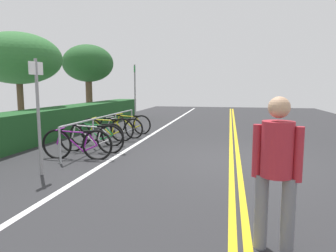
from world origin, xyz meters
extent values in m
cube|color=#2B2B2D|center=(0.00, 0.00, -0.03)|extent=(37.38, 12.76, 0.05)
cube|color=gold|center=(0.00, -0.08, 0.00)|extent=(33.64, 0.10, 0.00)
cube|color=gold|center=(0.00, 0.08, 0.00)|extent=(33.64, 0.10, 0.00)
cube|color=white|center=(0.00, 2.85, 0.00)|extent=(33.64, 0.12, 0.00)
cylinder|color=#9EA0A5|center=(-1.01, 3.80, 0.41)|extent=(0.05, 0.05, 0.82)
cylinder|color=#9EA0A5|center=(0.68, 3.80, 0.41)|extent=(0.05, 0.05, 0.82)
cylinder|color=#9EA0A5|center=(2.38, 3.80, 0.41)|extent=(0.05, 0.05, 0.82)
cylinder|color=#9EA0A5|center=(4.07, 3.80, 0.41)|extent=(0.05, 0.05, 0.82)
cylinder|color=#9EA0A5|center=(1.53, 3.80, 0.82)|extent=(5.08, 0.04, 0.04)
torus|color=black|center=(-0.55, 4.15, 0.34)|extent=(0.12, 0.74, 0.74)
torus|color=black|center=(-0.46, 3.17, 0.34)|extent=(0.12, 0.74, 0.74)
cylinder|color=purple|center=(-0.52, 3.78, 0.42)|extent=(0.08, 0.57, 0.50)
cylinder|color=purple|center=(-0.51, 3.72, 0.65)|extent=(0.09, 0.68, 0.07)
cylinder|color=purple|center=(-0.49, 3.45, 0.41)|extent=(0.05, 0.17, 0.45)
cylinder|color=purple|center=(-0.48, 3.34, 0.26)|extent=(0.07, 0.36, 0.19)
cylinder|color=purple|center=(-0.47, 3.28, 0.48)|extent=(0.06, 0.25, 0.31)
cylinder|color=purple|center=(-0.54, 4.11, 0.50)|extent=(0.05, 0.14, 0.33)
cube|color=black|center=(-0.48, 3.38, 0.66)|extent=(0.10, 0.21, 0.05)
cylinder|color=purple|center=(-0.54, 4.06, 0.71)|extent=(0.46, 0.07, 0.03)
torus|color=black|center=(0.29, 4.22, 0.36)|extent=(0.08, 0.77, 0.77)
torus|color=black|center=(0.26, 3.14, 0.36)|extent=(0.08, 0.77, 0.77)
cylinder|color=white|center=(0.28, 3.81, 0.45)|extent=(0.05, 0.62, 0.53)
cylinder|color=white|center=(0.28, 3.74, 0.68)|extent=(0.05, 0.74, 0.07)
cylinder|color=white|center=(0.27, 3.45, 0.43)|extent=(0.04, 0.18, 0.47)
cylinder|color=white|center=(0.26, 3.33, 0.28)|extent=(0.05, 0.39, 0.19)
cylinder|color=white|center=(0.26, 3.26, 0.51)|extent=(0.04, 0.27, 0.33)
cylinder|color=white|center=(0.29, 4.17, 0.53)|extent=(0.04, 0.14, 0.35)
cube|color=black|center=(0.27, 3.38, 0.69)|extent=(0.09, 0.20, 0.05)
cylinder|color=white|center=(0.28, 4.11, 0.75)|extent=(0.46, 0.04, 0.03)
torus|color=black|center=(1.16, 4.42, 0.31)|extent=(0.08, 0.68, 0.68)
torus|color=black|center=(1.20, 3.45, 0.31)|extent=(0.08, 0.68, 0.68)
cylinder|color=#198C38|center=(1.17, 4.06, 0.39)|extent=(0.06, 0.56, 0.47)
cylinder|color=#198C38|center=(1.18, 3.99, 0.60)|extent=(0.06, 0.67, 0.07)
cylinder|color=#198C38|center=(1.19, 3.72, 0.38)|extent=(0.04, 0.16, 0.42)
cylinder|color=#198C38|center=(1.19, 3.62, 0.24)|extent=(0.05, 0.36, 0.17)
cylinder|color=#198C38|center=(1.19, 3.55, 0.45)|extent=(0.04, 0.24, 0.29)
cylinder|color=#198C38|center=(1.16, 4.37, 0.46)|extent=(0.04, 0.13, 0.31)
cube|color=black|center=(1.19, 3.66, 0.61)|extent=(0.09, 0.20, 0.05)
cylinder|color=#198C38|center=(1.16, 4.33, 0.66)|extent=(0.46, 0.04, 0.03)
torus|color=black|center=(1.83, 4.40, 0.35)|extent=(0.17, 0.75, 0.75)
torus|color=black|center=(1.97, 3.43, 0.35)|extent=(0.17, 0.75, 0.75)
cylinder|color=yellow|center=(1.88, 4.04, 0.44)|extent=(0.12, 0.56, 0.52)
cylinder|color=yellow|center=(1.89, 3.98, 0.66)|extent=(0.13, 0.67, 0.07)
cylinder|color=yellow|center=(1.93, 3.71, 0.42)|extent=(0.06, 0.17, 0.46)
cylinder|color=yellow|center=(1.95, 3.60, 0.27)|extent=(0.09, 0.36, 0.19)
cylinder|color=yellow|center=(1.95, 3.54, 0.50)|extent=(0.07, 0.25, 0.32)
cylinder|color=yellow|center=(1.83, 4.36, 0.51)|extent=(0.06, 0.14, 0.34)
cube|color=black|center=(1.94, 3.65, 0.68)|extent=(0.11, 0.21, 0.05)
cylinder|color=yellow|center=(1.84, 4.31, 0.73)|extent=(0.46, 0.10, 0.03)
torus|color=black|center=(2.80, 4.25, 0.32)|extent=(0.20, 0.69, 0.69)
torus|color=black|center=(2.58, 3.24, 0.32)|extent=(0.20, 0.69, 0.69)
cylinder|color=silver|center=(2.71, 3.87, 0.40)|extent=(0.16, 0.58, 0.47)
cylinder|color=silver|center=(2.70, 3.81, 0.60)|extent=(0.18, 0.70, 0.07)
cylinder|color=silver|center=(2.64, 3.53, 0.38)|extent=(0.07, 0.17, 0.42)
cylinder|color=silver|center=(2.62, 3.42, 0.25)|extent=(0.11, 0.37, 0.18)
cylinder|color=silver|center=(2.60, 3.36, 0.45)|extent=(0.09, 0.26, 0.29)
cylinder|color=silver|center=(2.78, 4.20, 0.47)|extent=(0.06, 0.14, 0.31)
cube|color=black|center=(2.63, 3.47, 0.62)|extent=(0.12, 0.21, 0.05)
cylinder|color=silver|center=(2.77, 4.15, 0.67)|extent=(0.46, 0.12, 0.03)
torus|color=black|center=(3.69, 4.25, 0.33)|extent=(0.17, 0.71, 0.71)
torus|color=black|center=(3.53, 3.25, 0.33)|extent=(0.17, 0.71, 0.71)
cylinder|color=yellow|center=(3.63, 3.87, 0.41)|extent=(0.13, 0.58, 0.49)
cylinder|color=yellow|center=(3.62, 3.81, 0.62)|extent=(0.14, 0.69, 0.07)
cylinder|color=yellow|center=(3.57, 3.53, 0.39)|extent=(0.06, 0.17, 0.44)
cylinder|color=yellow|center=(3.56, 3.42, 0.25)|extent=(0.09, 0.37, 0.18)
cylinder|color=yellow|center=(3.55, 3.36, 0.47)|extent=(0.07, 0.25, 0.30)
cylinder|color=yellow|center=(3.68, 4.20, 0.48)|extent=(0.06, 0.14, 0.32)
cube|color=black|center=(3.56, 3.47, 0.64)|extent=(0.11, 0.21, 0.05)
cylinder|color=yellow|center=(3.67, 4.15, 0.69)|extent=(0.46, 0.10, 0.03)
cylinder|color=slate|center=(-3.89, -0.46, 0.40)|extent=(0.14, 0.14, 0.80)
cylinder|color=slate|center=(-3.82, -0.20, 0.40)|extent=(0.14, 0.14, 0.80)
cylinder|color=#B22633|center=(-3.86, -0.33, 1.08)|extent=(0.32, 0.32, 0.57)
sphere|color=tan|center=(-3.86, -0.33, 1.50)|extent=(0.22, 0.22, 0.22)
cylinder|color=#B22633|center=(-3.91, -0.52, 1.05)|extent=(0.09, 0.09, 0.55)
cylinder|color=#B22633|center=(-3.81, -0.14, 1.05)|extent=(0.09, 0.09, 0.55)
cylinder|color=gray|center=(-1.86, 3.71, 1.11)|extent=(0.06, 0.06, 2.22)
cube|color=white|center=(-1.86, 3.71, 2.04)|extent=(0.36, 0.06, 0.24)
cylinder|color=gray|center=(4.93, 3.93, 1.29)|extent=(0.06, 0.06, 2.58)
cube|color=#198C33|center=(4.93, 3.93, 2.40)|extent=(0.36, 0.10, 0.24)
cube|color=#1C4C21|center=(3.03, 6.04, 0.49)|extent=(14.08, 1.09, 0.97)
cylinder|color=brown|center=(2.91, 7.67, 0.94)|extent=(0.23, 0.23, 1.88)
ellipsoid|color=#2D6B30|center=(2.91, 7.67, 2.71)|extent=(3.06, 3.06, 1.84)
cylinder|color=brown|center=(7.60, 7.23, 1.01)|extent=(0.33, 0.33, 2.03)
ellipsoid|color=#235626|center=(7.60, 7.23, 2.86)|extent=(2.53, 2.53, 1.86)
camera|label=1|loc=(-7.04, 0.15, 1.71)|focal=32.74mm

